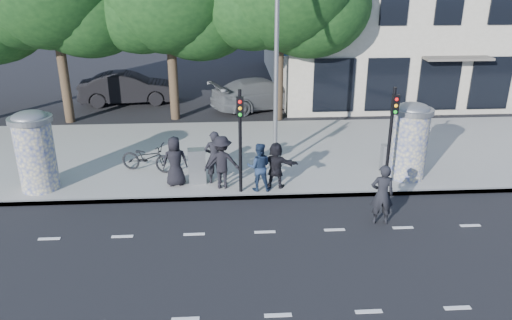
{
  "coord_description": "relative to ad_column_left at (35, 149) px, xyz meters",
  "views": [
    {
      "loc": [
        -1.03,
        -10.96,
        7.14
      ],
      "look_at": [
        -0.12,
        3.5,
        1.38
      ],
      "focal_mm": 35.0,
      "sensor_mm": 36.0,
      "label": 1
    }
  ],
  "objects": [
    {
      "name": "man_road",
      "position": [
        10.6,
        -2.76,
        -0.62
      ],
      "size": [
        0.71,
        0.51,
        1.83
      ],
      "primitive_type": "imported",
      "rotation": [
        0.0,
        0.0,
        3.03
      ],
      "color": "black",
      "rests_on": "ground"
    },
    {
      "name": "ground",
      "position": [
        7.2,
        -4.5,
        -1.54
      ],
      "size": [
        120.0,
        120.0,
        0.0
      ],
      "primitive_type": "plane",
      "color": "black",
      "rests_on": "ground"
    },
    {
      "name": "street_lamp",
      "position": [
        8.0,
        2.13,
        3.26
      ],
      "size": [
        0.25,
        0.93,
        8.0
      ],
      "color": "slate",
      "rests_on": "sidewalk"
    },
    {
      "name": "ped_a",
      "position": [
        4.45,
        -0.01,
        -0.54
      ],
      "size": [
        0.9,
        0.66,
        1.69
      ],
      "primitive_type": "imported",
      "rotation": [
        0.0,
        0.0,
        3.29
      ],
      "color": "black",
      "rests_on": "sidewalk"
    },
    {
      "name": "lane_dash_near",
      "position": [
        7.2,
        -6.7,
        -1.53
      ],
      "size": [
        32.0,
        0.12,
        0.01
      ],
      "primitive_type": "cube",
      "color": "silver",
      "rests_on": "ground"
    },
    {
      "name": "cabinet_right",
      "position": [
        11.87,
        0.61,
        -0.87
      ],
      "size": [
        0.49,
        0.36,
        1.03
      ],
      "primitive_type": "cube",
      "rotation": [
        0.0,
        0.0,
        -0.0
      ],
      "color": "gray",
      "rests_on": "sidewalk"
    },
    {
      "name": "cabinet_left",
      "position": [
        5.16,
        0.16,
        -0.79
      ],
      "size": [
        0.61,
        0.47,
        1.19
      ],
      "primitive_type": "cube",
      "rotation": [
        0.0,
        0.0,
        0.1
      ],
      "color": "gray",
      "rests_on": "sidewalk"
    },
    {
      "name": "traffic_pole_far",
      "position": [
        11.4,
        -0.71,
        0.69
      ],
      "size": [
        0.22,
        0.31,
        3.4
      ],
      "color": "black",
      "rests_on": "sidewalk"
    },
    {
      "name": "lane_dash_far",
      "position": [
        7.2,
        -3.1,
        -1.53
      ],
      "size": [
        32.0,
        0.12,
        0.01
      ],
      "primitive_type": "cube",
      "color": "silver",
      "rests_on": "ground"
    },
    {
      "name": "ad_column_right",
      "position": [
        12.4,
        0.2,
        0.0
      ],
      "size": [
        1.36,
        1.36,
        2.65
      ],
      "color": "beige",
      "rests_on": "sidewalk"
    },
    {
      "name": "sidewalk",
      "position": [
        7.2,
        3.0,
        -1.46
      ],
      "size": [
        40.0,
        8.0,
        0.15
      ],
      "primitive_type": "cube",
      "color": "gray",
      "rests_on": "ground"
    },
    {
      "name": "ped_f",
      "position": [
        7.77,
        -0.37,
        -0.61
      ],
      "size": [
        1.53,
        0.9,
        1.56
      ],
      "primitive_type": "imported",
      "rotation": [
        0.0,
        0.0,
        2.86
      ],
      "color": "black",
      "rests_on": "sidewalk"
    },
    {
      "name": "car_right",
      "position": [
        8.08,
        9.81,
        -0.75
      ],
      "size": [
        4.11,
        5.84,
        1.57
      ],
      "primitive_type": "imported",
      "rotation": [
        0.0,
        0.0,
        1.96
      ],
      "color": "#5A5E62",
      "rests_on": "ground"
    },
    {
      "name": "ped_d",
      "position": [
        6.0,
        -0.29,
        -0.49
      ],
      "size": [
        1.17,
        0.68,
        1.79
      ],
      "primitive_type": "imported",
      "rotation": [
        0.0,
        0.0,
        3.13
      ],
      "color": "black",
      "rests_on": "sidewalk"
    },
    {
      "name": "curb",
      "position": [
        7.2,
        -0.95,
        -1.46
      ],
      "size": [
        40.0,
        0.1,
        0.16
      ],
      "primitive_type": "cube",
      "color": "slate",
      "rests_on": "ground"
    },
    {
      "name": "ad_column_left",
      "position": [
        0.0,
        0.0,
        0.0
      ],
      "size": [
        1.36,
        1.36,
        2.65
      ],
      "color": "beige",
      "rests_on": "sidewalk"
    },
    {
      "name": "bicycle",
      "position": [
        3.34,
        1.26,
        -0.87
      ],
      "size": [
        1.25,
        2.08,
        1.03
      ],
      "primitive_type": "imported",
      "rotation": [
        0.0,
        0.0,
        1.26
      ],
      "color": "black",
      "rests_on": "sidewalk"
    },
    {
      "name": "car_mid",
      "position": [
        0.95,
        11.26,
        -0.7
      ],
      "size": [
        2.25,
        5.23,
        1.68
      ],
      "primitive_type": "imported",
      "rotation": [
        0.0,
        0.0,
        1.67
      ],
      "color": "black",
      "rests_on": "ground"
    },
    {
      "name": "ped_c",
      "position": [
        7.2,
        -0.57,
        -0.58
      ],
      "size": [
        0.82,
        0.66,
        1.62
      ],
      "primitive_type": "imported",
      "rotation": [
        0.0,
        0.0,
        3.09
      ],
      "color": "#1C2C48",
      "rests_on": "sidewalk"
    },
    {
      "name": "traffic_pole_near",
      "position": [
        6.6,
        -0.71,
        0.69
      ],
      "size": [
        0.22,
        0.31,
        3.4
      ],
      "color": "black",
      "rests_on": "sidewalk"
    },
    {
      "name": "ped_b",
      "position": [
        5.76,
        0.1,
        -0.47
      ],
      "size": [
        0.7,
        0.49,
        1.83
      ],
      "primitive_type": "imported",
      "rotation": [
        0.0,
        0.0,
        3.21
      ],
      "color": "black",
      "rests_on": "sidewalk"
    }
  ]
}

